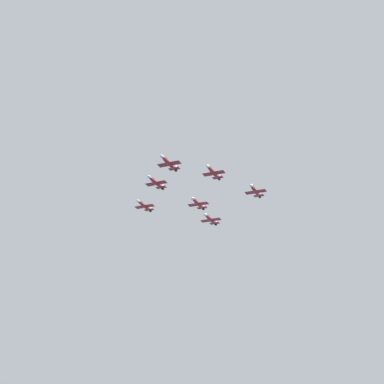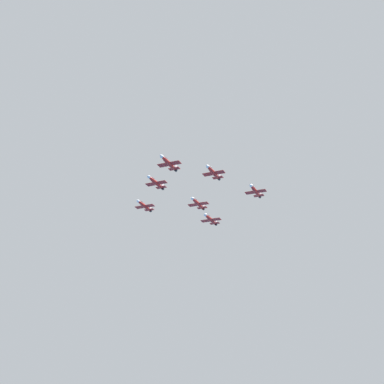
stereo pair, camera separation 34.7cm
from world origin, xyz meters
name	(u,v)px [view 2 (the right image)]	position (x,y,z in m)	size (l,w,h in m)	color
jet_lead	(169,163)	(-1.99, -19.89, 177.66)	(11.94, 12.67, 3.24)	red
jet_left_wingman	(213,172)	(-1.38, -39.71, 177.88)	(11.61, 12.44, 3.16)	red
jet_right_wingman	(156,182)	(17.67, -22.47, 177.84)	(11.62, 12.56, 3.18)	red
jet_left_outer	(255,191)	(-0.76, -59.54, 173.61)	(11.36, 12.01, 3.07)	red
jet_right_outer	(144,206)	(37.34, -25.06, 175.03)	(11.42, 11.97, 3.07)	red
jet_slot_rear	(198,203)	(18.29, -42.30, 172.08)	(11.47, 12.04, 3.09)	red
jet_trailing	(210,219)	(28.43, -53.51, 170.11)	(11.68, 12.51, 3.18)	red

